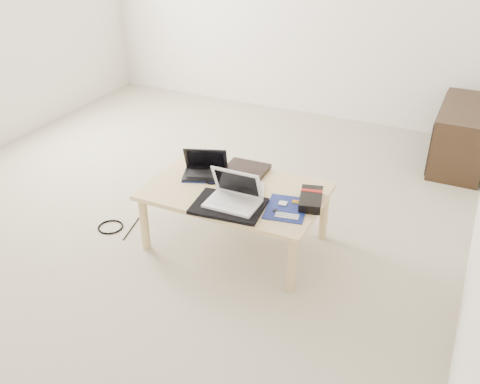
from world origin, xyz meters
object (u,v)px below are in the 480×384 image
at_px(media_cabinet, 461,135).
at_px(white_laptop, 234,196).
at_px(netbook, 205,169).
at_px(gpu_box, 311,199).
at_px(coffee_table, 235,196).

xyz_separation_m(media_cabinet, white_laptop, (-1.11, -2.04, 0.21)).
relative_size(netbook, white_laptop, 1.08).
relative_size(media_cabinet, white_laptop, 2.91).
bearing_deg(netbook, gpu_box, -3.71).
bearing_deg(gpu_box, netbook, 176.29).
xyz_separation_m(netbook, white_laptop, (0.34, -0.27, 0.02)).
bearing_deg(coffee_table, netbook, 160.59).
height_order(media_cabinet, white_laptop, white_laptop).
relative_size(netbook, gpu_box, 1.19).
height_order(netbook, gpu_box, netbook).
xyz_separation_m(coffee_table, white_laptop, (0.08, -0.17, 0.11)).
distance_m(netbook, white_laptop, 0.43).
bearing_deg(gpu_box, coffee_table, -174.72).
bearing_deg(gpu_box, media_cabinet, 68.83).
bearing_deg(white_laptop, gpu_box, 28.43).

